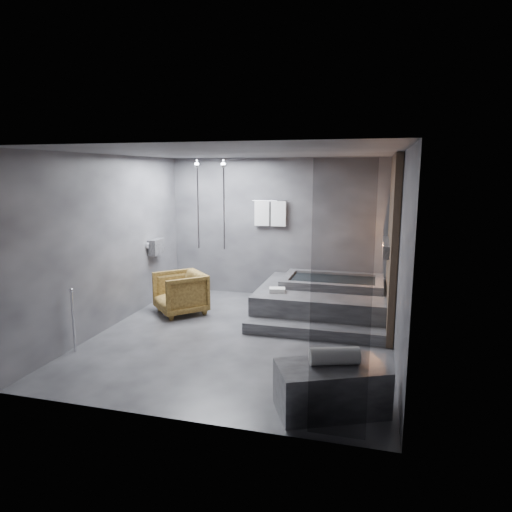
# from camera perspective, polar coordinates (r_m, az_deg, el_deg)

# --- Properties ---
(room) EXTENTS (5.00, 5.04, 2.82)m
(room) POSITION_cam_1_polar(r_m,az_deg,el_deg) (6.94, 2.06, 3.90)
(room) COLOR #2B2B2E
(room) RESTS_ON ground
(tub_deck) EXTENTS (2.20, 2.00, 0.50)m
(tub_deck) POSITION_cam_1_polar(r_m,az_deg,el_deg) (8.30, 8.31, -5.54)
(tub_deck) COLOR #303033
(tub_deck) RESTS_ON ground
(tub_step) EXTENTS (2.20, 0.36, 0.18)m
(tub_step) POSITION_cam_1_polar(r_m,az_deg,el_deg) (7.23, 7.15, -9.29)
(tub_step) COLOR #303033
(tub_step) RESTS_ON ground
(concrete_bench) EXTENTS (1.29, 1.04, 0.51)m
(concrete_bench) POSITION_cam_1_polar(r_m,az_deg,el_deg) (5.13, 9.34, -15.98)
(concrete_bench) COLOR #2D2D2F
(concrete_bench) RESTS_ON ground
(driftwood_chair) EXTENTS (1.15, 1.15, 0.75)m
(driftwood_chair) POSITION_cam_1_polar(r_m,az_deg,el_deg) (8.35, -9.43, -4.57)
(driftwood_chair) COLOR #473111
(driftwood_chair) RESTS_ON ground
(rolled_towel) EXTENTS (0.56, 0.35, 0.19)m
(rolled_towel) POSITION_cam_1_polar(r_m,az_deg,el_deg) (5.02, 9.78, -12.22)
(rolled_towel) COLOR silver
(rolled_towel) RESTS_ON concrete_bench
(deck_towel) EXTENTS (0.31, 0.25, 0.07)m
(deck_towel) POSITION_cam_1_polar(r_m,az_deg,el_deg) (7.82, 2.67, -4.27)
(deck_towel) COLOR white
(deck_towel) RESTS_ON tub_deck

